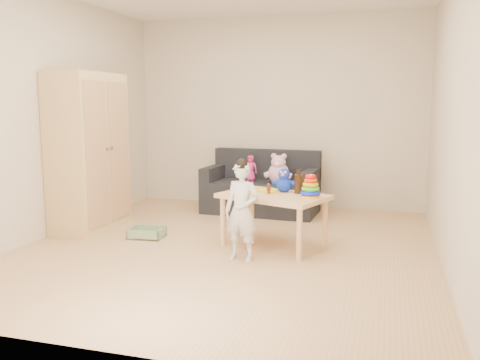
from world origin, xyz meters
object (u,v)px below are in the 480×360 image
(wardrobe, at_px, (89,152))
(sofa, at_px, (261,197))
(play_table, at_px, (273,220))
(toddler, at_px, (242,213))

(wardrobe, height_order, sofa, wardrobe)
(wardrobe, height_order, play_table, wardrobe)
(play_table, distance_m, toddler, 0.58)
(play_table, bearing_deg, toddler, -109.18)
(wardrobe, bearing_deg, play_table, -3.56)
(wardrobe, bearing_deg, sofa, 39.85)
(wardrobe, xyz_separation_m, play_table, (2.17, -0.13, -0.61))
(sofa, height_order, toddler, toddler)
(play_table, bearing_deg, wardrobe, 176.44)
(toddler, bearing_deg, play_table, 79.31)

